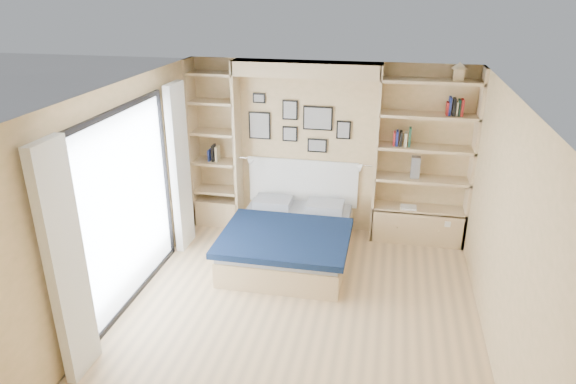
# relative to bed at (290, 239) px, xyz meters

# --- Properties ---
(ground) EXTENTS (4.50, 4.50, 0.00)m
(ground) POSITION_rel_bed_xyz_m (0.35, -1.25, -0.27)
(ground) COLOR #DFB782
(ground) RESTS_ON ground
(room_shell) EXTENTS (4.50, 4.50, 4.50)m
(room_shell) POSITION_rel_bed_xyz_m (-0.03, 0.27, 0.81)
(room_shell) COLOR #E9C18A
(room_shell) RESTS_ON ground
(bed) EXTENTS (1.63, 2.00, 1.07)m
(bed) POSITION_rel_bed_xyz_m (0.00, 0.00, 0.00)
(bed) COLOR beige
(bed) RESTS_ON ground
(photo_gallery) EXTENTS (1.48, 0.02, 0.82)m
(photo_gallery) POSITION_rel_bed_xyz_m (-0.10, 0.97, 1.34)
(photo_gallery) COLOR black
(photo_gallery) RESTS_ON ground
(reading_lamps) EXTENTS (1.92, 0.12, 0.15)m
(reading_lamps) POSITION_rel_bed_xyz_m (0.05, 0.75, 0.83)
(reading_lamps) COLOR silver
(reading_lamps) RESTS_ON ground
(shelf_decor) EXTENTS (3.51, 0.23, 2.03)m
(shelf_decor) POSITION_rel_bed_xyz_m (1.41, 0.82, 1.42)
(shelf_decor) COLOR red
(shelf_decor) RESTS_ON ground
(deck) EXTENTS (3.20, 4.00, 0.05)m
(deck) POSITION_rel_bed_xyz_m (-3.25, -1.25, -0.27)
(deck) COLOR #746955
(deck) RESTS_ON ground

